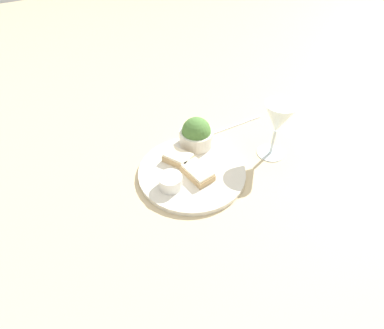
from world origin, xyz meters
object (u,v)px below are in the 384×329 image
cheese_toast_far (178,158)px  cheese_toast_near (198,172)px  salad_bowl (196,134)px  fork (236,125)px  sauce_ramekin (170,181)px  wine_glass (278,120)px

cheese_toast_far → cheese_toast_near: bearing=10.3°
salad_bowl → fork: size_ratio=0.50×
fork → cheese_toast_near: bearing=-60.9°
cheese_toast_far → sauce_ramekin: bearing=-43.6°
salad_bowl → sauce_ramekin: (0.10, -0.15, -0.02)m
sauce_ramekin → salad_bowl: bearing=125.1°
sauce_ramekin → fork: bearing=111.7°
sauce_ramekin → cheese_toast_near: sauce_ramekin is taller
wine_glass → fork: size_ratio=0.84×
cheese_toast_near → wine_glass: size_ratio=0.54×
sauce_ramekin → wine_glass: wine_glass is taller
sauce_ramekin → cheese_toast_far: 0.09m
sauce_ramekin → fork: sauce_ramekin is taller
sauce_ramekin → wine_glass: (0.04, 0.31, 0.08)m
salad_bowl → wine_glass: wine_glass is taller
salad_bowl → sauce_ramekin: bearing=-54.9°
sauce_ramekin → cheese_toast_near: (0.01, 0.08, -0.01)m
salad_bowl → sauce_ramekin: 0.18m
cheese_toast_near → cheese_toast_far: size_ratio=0.97×
sauce_ramekin → wine_glass: 0.33m
wine_glass → cheese_toast_far: bearing=-112.7°
cheese_toast_far → wine_glass: (0.10, 0.25, 0.09)m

